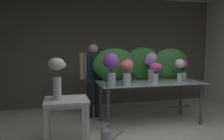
# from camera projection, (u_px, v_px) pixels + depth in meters

# --- Properties ---
(ground_plane) EXTENTS (7.56, 7.56, 0.00)m
(ground_plane) POSITION_uv_depth(u_px,v_px,m) (132.00, 122.00, 4.26)
(ground_plane) COLOR silver
(wall_back) EXTENTS (5.82, 0.12, 2.83)m
(wall_back) POSITION_uv_depth(u_px,v_px,m) (112.00, 51.00, 5.70)
(wall_back) COLOR #5B564C
(wall_back) RESTS_ON ground
(display_table_glass) EXTENTS (2.05, 0.89, 0.83)m
(display_table_glass) POSITION_uv_depth(u_px,v_px,m) (150.00, 88.00, 4.20)
(display_table_glass) COLOR #ACC2C4
(display_table_glass) RESTS_ON ground
(side_table_white) EXTENTS (0.63, 0.57, 0.73)m
(side_table_white) POSITION_uv_depth(u_px,v_px,m) (66.00, 106.00, 3.12)
(side_table_white) COLOR white
(side_table_white) RESTS_ON ground
(florist) EXTENTS (0.57, 0.24, 1.59)m
(florist) POSITION_uv_depth(u_px,v_px,m) (93.00, 73.00, 4.50)
(florist) COLOR #232328
(florist) RESTS_ON ground
(foliage_backdrop) EXTENTS (2.14, 0.31, 0.68)m
(foliage_backdrop) POSITION_uv_depth(u_px,v_px,m) (143.00, 64.00, 4.47)
(foliage_backdrop) COLOR #387033
(foliage_backdrop) RESTS_ON display_table_glass
(vase_fuchsia_peonies) EXTENTS (0.25, 0.23, 0.39)m
(vase_fuchsia_peonies) POSITION_uv_depth(u_px,v_px,m) (156.00, 70.00, 4.00)
(vase_fuchsia_peonies) COLOR silver
(vase_fuchsia_peonies) RESTS_ON display_table_glass
(vase_ivory_freesia) EXTENTS (0.20, 0.20, 0.45)m
(vase_ivory_freesia) POSITION_uv_depth(u_px,v_px,m) (180.00, 67.00, 4.25)
(vase_ivory_freesia) COLOR silver
(vase_ivory_freesia) RESTS_ON display_table_glass
(vase_rosy_hydrangea) EXTENTS (0.21, 0.21, 0.45)m
(vase_rosy_hydrangea) POSITION_uv_depth(u_px,v_px,m) (128.00, 69.00, 4.03)
(vase_rosy_hydrangea) COLOR silver
(vase_rosy_hydrangea) RESTS_ON display_table_glass
(vase_violet_ranunculus) EXTENTS (0.28, 0.28, 0.57)m
(vase_violet_ranunculus) POSITION_uv_depth(u_px,v_px,m) (111.00, 65.00, 3.61)
(vase_violet_ranunculus) COLOR silver
(vase_violet_ranunculus) RESTS_ON display_table_glass
(vase_magenta_anemones) EXTENTS (0.18, 0.17, 0.42)m
(vase_magenta_anemones) POSITION_uv_depth(u_px,v_px,m) (184.00, 67.00, 4.50)
(vase_magenta_anemones) COLOR silver
(vase_magenta_anemones) RESTS_ON display_table_glass
(vase_lilac_snapdragons) EXTENTS (0.26, 0.24, 0.58)m
(vase_lilac_snapdragons) POSITION_uv_depth(u_px,v_px,m) (151.00, 63.00, 4.28)
(vase_lilac_snapdragons) COLOR silver
(vase_lilac_snapdragons) RESTS_ON display_table_glass
(vase_coral_carnations) EXTENTS (0.20, 0.20, 0.45)m
(vase_coral_carnations) POSITION_uv_depth(u_px,v_px,m) (126.00, 70.00, 3.70)
(vase_coral_carnations) COLOR silver
(vase_coral_carnations) RESTS_ON display_table_glass
(vase_white_roses_tall) EXTENTS (0.25, 0.23, 0.61)m
(vase_white_roses_tall) POSITION_uv_depth(u_px,v_px,m) (57.00, 75.00, 3.04)
(vase_white_roses_tall) COLOR silver
(vase_white_roses_tall) RESTS_ON side_table_white
(watering_can) EXTENTS (0.35, 0.18, 0.34)m
(watering_can) POSITION_uv_depth(u_px,v_px,m) (107.00, 137.00, 3.24)
(watering_can) COLOR #999EA3
(watering_can) RESTS_ON ground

